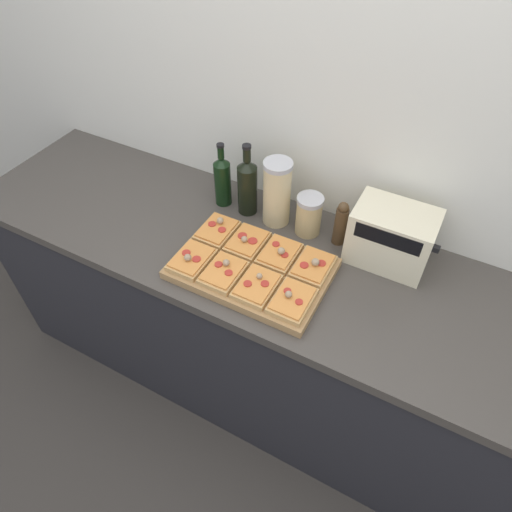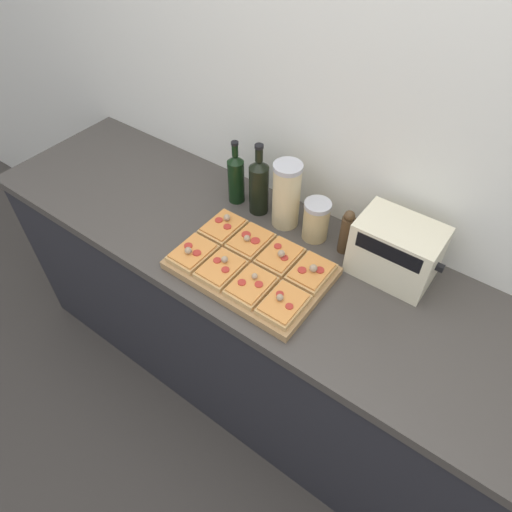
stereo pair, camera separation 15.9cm
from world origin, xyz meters
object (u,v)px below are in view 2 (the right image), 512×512
grain_jar_short (316,220)px  pepper_mill (346,232)px  olive_oil_bottle (236,177)px  wine_bottle (259,185)px  toaster_oven (396,250)px  cutting_board (251,268)px  grain_jar_tall (286,195)px

grain_jar_short → pepper_mill: bearing=-0.0°
olive_oil_bottle → wine_bottle: bearing=-0.0°
toaster_oven → wine_bottle: bearing=179.9°
cutting_board → wine_bottle: wine_bottle is taller
cutting_board → pepper_mill: size_ratio=2.88×
pepper_mill → wine_bottle: bearing=180.0°
cutting_board → toaster_oven: bearing=35.7°
grain_jar_short → pepper_mill: (0.12, -0.00, 0.01)m
cutting_board → pepper_mill: pepper_mill is taller
grain_jar_tall → pepper_mill: bearing=-0.0°
grain_jar_short → pepper_mill: 0.12m
cutting_board → grain_jar_tall: bearing=99.4°
cutting_board → grain_jar_tall: grain_jar_tall is taller
wine_bottle → grain_jar_tall: wine_bottle is taller
toaster_oven → cutting_board: bearing=-144.3°
pepper_mill → toaster_oven: 0.18m
wine_bottle → pepper_mill: 0.39m
pepper_mill → grain_jar_tall: bearing=180.0°
cutting_board → olive_oil_bottle: 0.41m
wine_bottle → toaster_oven: (0.57, -0.00, -0.02)m
grain_jar_tall → pepper_mill: size_ratio=1.45×
cutting_board → toaster_oven: 0.49m
grain_jar_tall → pepper_mill: grain_jar_tall is taller
wine_bottle → toaster_oven: size_ratio=1.01×
cutting_board → pepper_mill: bearing=53.5°
olive_oil_bottle → pepper_mill: bearing=-0.0°
cutting_board → olive_oil_bottle: (-0.29, 0.28, 0.10)m
wine_bottle → grain_jar_tall: size_ratio=1.12×
wine_bottle → grain_jar_short: wine_bottle is taller
cutting_board → toaster_oven: (0.39, 0.28, 0.09)m
olive_oil_bottle → toaster_oven: (0.68, -0.00, -0.00)m
wine_bottle → cutting_board: bearing=-58.6°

